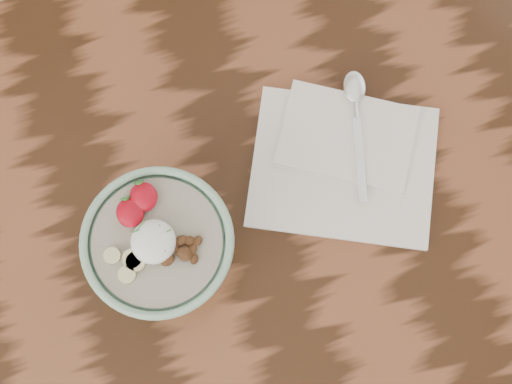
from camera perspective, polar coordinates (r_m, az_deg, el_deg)
table at (r=106.24cm, az=-10.42°, el=-7.92°), size 160.00×90.00×75.00cm
breakfast_bowl at (r=90.26cm, az=-7.64°, el=-4.30°), size 18.72×18.72×12.64cm
napkin at (r=98.42cm, az=7.05°, el=2.53°), size 30.99×28.79×1.52cm
spoon at (r=99.68cm, az=7.99°, el=6.93°), size 7.08×18.49×0.97cm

